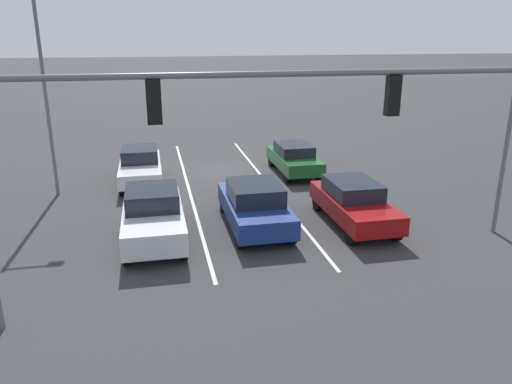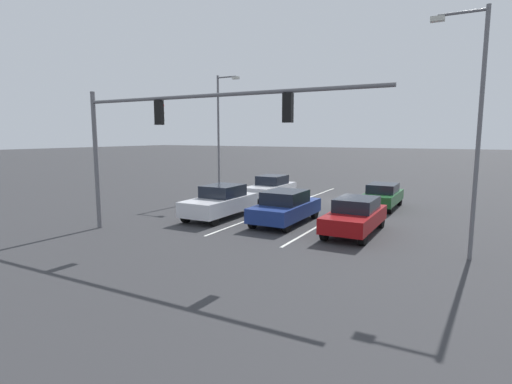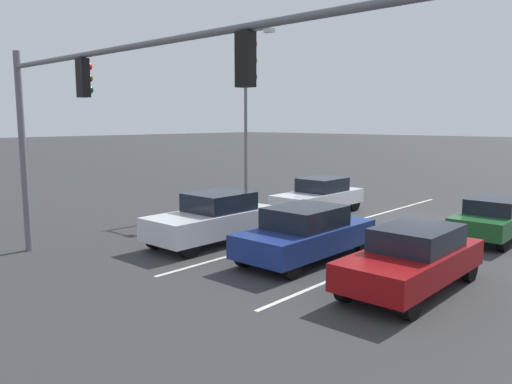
% 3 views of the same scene
% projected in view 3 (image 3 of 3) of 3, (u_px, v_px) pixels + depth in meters
% --- Properties ---
extents(ground_plane, '(240.00, 240.00, 0.00)m').
position_uv_depth(ground_plane, '(413.00, 221.00, 20.15)').
color(ground_plane, '#333335').
extents(lane_stripe_left_divider, '(0.12, 17.46, 0.01)m').
position_uv_depth(lane_stripe_left_divider, '(428.00, 240.00, 16.97)').
color(lane_stripe_left_divider, silver).
rests_on(lane_stripe_left_divider, ground_plane).
extents(lane_stripe_center_divider, '(0.12, 17.46, 0.01)m').
position_uv_depth(lane_stripe_center_divider, '(339.00, 225.00, 19.31)').
color(lane_stripe_center_divider, silver).
rests_on(lane_stripe_center_divider, ground_plane).
extents(car_navy_midlane_front, '(1.93, 4.59, 1.57)m').
position_uv_depth(car_navy_midlane_front, '(306.00, 233.00, 14.44)').
color(car_navy_midlane_front, navy).
rests_on(car_navy_midlane_front, ground_plane).
extents(car_maroon_leftlane_front, '(1.80, 4.52, 1.53)m').
position_uv_depth(car_maroon_leftlane_front, '(413.00, 258.00, 11.81)').
color(car_maroon_leftlane_front, maroon).
rests_on(car_maroon_leftlane_front, ground_plane).
extents(car_silver_rightlane_front, '(1.90, 4.57, 1.66)m').
position_uv_depth(car_silver_rightlane_front, '(214.00, 218.00, 16.44)').
color(car_silver_rightlane_front, silver).
rests_on(car_silver_rightlane_front, ground_plane).
extents(car_darkgreen_leftlane_second, '(1.73, 4.21, 1.42)m').
position_uv_depth(car_darkgreen_leftlane_second, '(495.00, 218.00, 16.93)').
color(car_darkgreen_leftlane_second, '#1E5928').
rests_on(car_darkgreen_leftlane_second, ground_plane).
extents(car_white_rightlane_second, '(1.79, 4.61, 1.56)m').
position_uv_depth(car_white_rightlane_second, '(319.00, 196.00, 21.65)').
color(car_white_rightlane_second, silver).
rests_on(car_white_rightlane_second, ground_plane).
extents(traffic_signal_gantry, '(12.78, 0.37, 6.07)m').
position_uv_depth(traffic_signal_gantry, '(91.00, 99.00, 12.21)').
color(traffic_signal_gantry, slate).
rests_on(traffic_signal_gantry, ground_plane).
extents(street_lamp_right_shoulder, '(1.68, 0.24, 8.08)m').
position_uv_depth(street_lamp_right_shoulder, '(248.00, 107.00, 22.51)').
color(street_lamp_right_shoulder, slate).
rests_on(street_lamp_right_shoulder, ground_plane).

